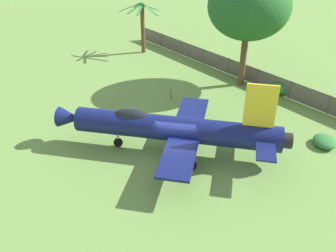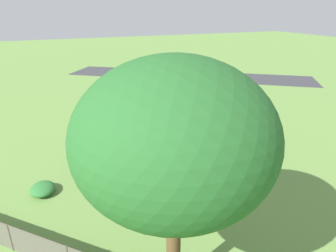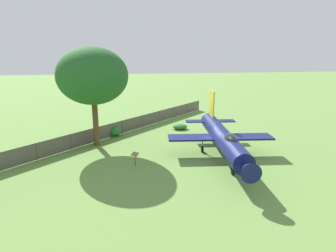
{
  "view_description": "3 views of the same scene",
  "coord_description": "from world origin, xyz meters",
  "px_view_note": "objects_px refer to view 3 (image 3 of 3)",
  "views": [
    {
      "loc": [
        18.98,
        1.28,
        13.49
      ],
      "look_at": [
        0.36,
        -0.45,
        2.22
      ],
      "focal_mm": 38.27,
      "sensor_mm": 36.0,
      "label": 1
    },
    {
      "loc": [
        -19.17,
        8.63,
        10.86
      ],
      "look_at": [
        -0.14,
        0.62,
        2.5
      ],
      "focal_mm": 31.35,
      "sensor_mm": 36.0,
      "label": 2
    },
    {
      "loc": [
        -8.49,
        -23.2,
        9.13
      ],
      "look_at": [
        -4.5,
        2.03,
        2.5
      ],
      "focal_mm": 30.75,
      "sensor_mm": 36.0,
      "label": 3
    }
  ],
  "objects_px": {
    "shrub_near_fence": "(180,127)",
    "shrub_by_tree": "(115,131)",
    "display_jet": "(223,138)",
    "info_plaque": "(135,156)",
    "shade_tree": "(93,76)"
  },
  "relations": [
    {
      "from": "display_jet",
      "to": "shrub_near_fence",
      "type": "height_order",
      "value": "display_jet"
    },
    {
      "from": "shade_tree",
      "to": "shrub_near_fence",
      "type": "bearing_deg",
      "value": 26.89
    },
    {
      "from": "shrub_near_fence",
      "to": "info_plaque",
      "type": "relative_size",
      "value": 1.54
    },
    {
      "from": "shade_tree",
      "to": "shrub_by_tree",
      "type": "bearing_deg",
      "value": 62.09
    },
    {
      "from": "display_jet",
      "to": "info_plaque",
      "type": "relative_size",
      "value": 13.01
    },
    {
      "from": "display_jet",
      "to": "shrub_near_fence",
      "type": "relative_size",
      "value": 8.45
    },
    {
      "from": "shade_tree",
      "to": "shrub_by_tree",
      "type": "relative_size",
      "value": 5.49
    },
    {
      "from": "shrub_near_fence",
      "to": "shrub_by_tree",
      "type": "distance_m",
      "value": 7.92
    },
    {
      "from": "shrub_near_fence",
      "to": "shrub_by_tree",
      "type": "xyz_separation_m",
      "value": [
        -7.75,
        -1.59,
        0.25
      ]
    },
    {
      "from": "display_jet",
      "to": "shrub_near_fence",
      "type": "xyz_separation_m",
      "value": [
        -1.76,
        10.21,
        -1.56
      ]
    },
    {
      "from": "shrub_by_tree",
      "to": "info_plaque",
      "type": "bearing_deg",
      "value": -78.63
    },
    {
      "from": "shrub_near_fence",
      "to": "info_plaque",
      "type": "height_order",
      "value": "info_plaque"
    },
    {
      "from": "shade_tree",
      "to": "shrub_near_fence",
      "type": "distance_m",
      "value": 12.45
    },
    {
      "from": "display_jet",
      "to": "shrub_by_tree",
      "type": "distance_m",
      "value": 12.9
    },
    {
      "from": "shade_tree",
      "to": "info_plaque",
      "type": "bearing_deg",
      "value": -59.54
    }
  ]
}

